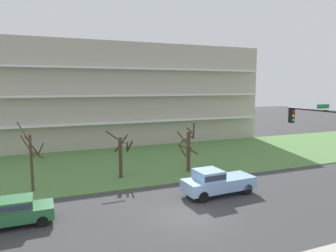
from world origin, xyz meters
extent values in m
plane|color=#38383A|center=(0.00, 0.00, 0.00)|extent=(160.00, 160.00, 0.00)
cube|color=#547F42|center=(0.00, 14.00, 0.04)|extent=(80.00, 16.00, 0.08)
cube|color=#B2A899|center=(0.00, 27.62, 6.72)|extent=(43.71, 11.23, 13.45)
cube|color=white|center=(0.00, 21.55, 3.36)|extent=(41.96, 0.90, 0.24)
cube|color=white|center=(0.00, 21.55, 6.72)|extent=(41.96, 0.90, 0.24)
cube|color=white|center=(0.00, 21.55, 10.09)|extent=(41.96, 0.90, 0.24)
cylinder|color=#4C3828|center=(-8.90, 8.18, 2.19)|extent=(0.21, 0.21, 4.38)
cylinder|color=#4C3828|center=(-9.07, 7.74, 3.58)|extent=(0.99, 0.46, 1.68)
cylinder|color=#4C3828|center=(-8.56, 7.95, 3.15)|extent=(0.59, 0.79, 0.99)
cylinder|color=#4C3828|center=(-9.23, 7.73, 4.56)|extent=(1.02, 0.79, 1.62)
cylinder|color=#4C3828|center=(-8.46, 7.78, 2.93)|extent=(0.92, 0.99, 0.89)
cylinder|color=#4C3828|center=(-8.80, 7.76, 3.65)|extent=(0.94, 0.31, 1.43)
cylinder|color=#4C3828|center=(-8.23, 8.41, 3.14)|extent=(0.56, 1.41, 1.26)
cylinder|color=#423023|center=(-1.96, 9.11, 1.80)|extent=(0.30, 0.30, 3.60)
cylinder|color=#423023|center=(-1.11, 9.09, 2.79)|extent=(0.20, 1.78, 1.20)
cylinder|color=#423023|center=(-1.76, 9.64, 2.95)|extent=(1.21, 0.57, 1.59)
cylinder|color=#423023|center=(-1.40, 8.97, 2.73)|extent=(0.45, 1.25, 1.15)
cylinder|color=#423023|center=(-2.52, 8.48, 3.72)|extent=(1.41, 1.27, 1.04)
cylinder|color=#4C3828|center=(4.28, 8.68, 1.90)|extent=(0.35, 0.35, 3.80)
cylinder|color=#4C3828|center=(4.70, 8.51, 3.87)|extent=(0.55, 1.02, 1.69)
cylinder|color=#4C3828|center=(4.40, 9.26, 3.02)|extent=(1.26, 0.41, 0.70)
cylinder|color=#4C3828|center=(4.29, 8.30, 3.87)|extent=(0.87, 0.17, 0.78)
cylinder|color=#4C3828|center=(3.62, 8.64, 2.09)|extent=(0.25, 1.40, 0.89)
cylinder|color=#4C3828|center=(3.66, 8.25, 3.10)|extent=(1.06, 1.42, 1.57)
cylinder|color=#4C3828|center=(3.87, 7.89, 2.35)|extent=(1.72, 1.00, 1.00)
cube|color=#2D6B3D|center=(-9.76, 2.50, 0.67)|extent=(4.42, 1.85, 0.70)
cube|color=#2D6B3D|center=(-9.76, 2.50, 1.29)|extent=(2.22, 1.68, 0.55)
cube|color=#2D3847|center=(-9.76, 2.50, 1.29)|extent=(2.18, 1.72, 0.30)
cylinder|color=black|center=(-8.22, 1.73, 0.32)|extent=(0.64, 0.23, 0.64)
cylinder|color=black|center=(-8.23, 3.31, 0.32)|extent=(0.64, 0.23, 0.64)
cube|color=#8CB2E0|center=(3.77, 2.50, 0.82)|extent=(5.50, 2.27, 0.85)
cube|color=#8CB2E0|center=(2.87, 2.45, 1.60)|extent=(1.89, 1.93, 0.70)
cube|color=#2D3847|center=(2.87, 2.45, 1.60)|extent=(1.86, 1.97, 0.38)
cylinder|color=black|center=(1.93, 1.51, 0.40)|extent=(0.81, 0.26, 0.80)
cylinder|color=black|center=(1.84, 3.29, 0.40)|extent=(0.81, 0.26, 0.80)
cylinder|color=black|center=(5.71, 1.71, 0.40)|extent=(0.81, 0.26, 0.80)
cylinder|color=black|center=(5.62, 3.49, 0.40)|extent=(0.81, 0.26, 0.80)
cylinder|color=black|center=(6.93, -3.64, 6.50)|extent=(0.12, 5.91, 0.12)
cube|color=black|center=(6.93, -0.99, 6.00)|extent=(0.28, 0.28, 0.90)
sphere|color=red|center=(6.93, -1.14, 6.30)|extent=(0.20, 0.20, 0.20)
sphere|color=#F2A519|center=(6.93, -1.14, 6.02)|extent=(0.20, 0.20, 0.20)
sphere|color=green|center=(6.93, -1.14, 5.74)|extent=(0.20, 0.20, 0.20)
cube|color=#197238|center=(6.93, -3.35, 6.75)|extent=(0.90, 0.04, 0.24)
camera|label=1|loc=(-7.77, -16.22, 7.91)|focal=32.81mm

